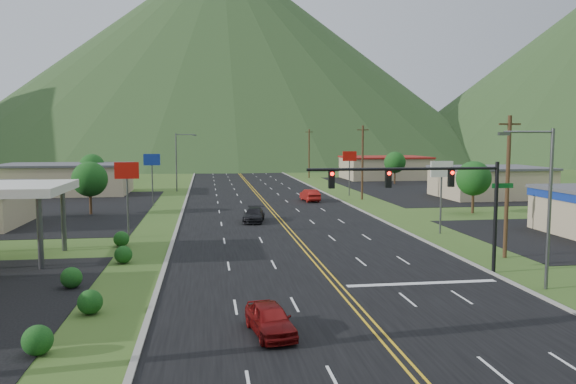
{
  "coord_description": "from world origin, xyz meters",
  "views": [
    {
      "loc": [
        -7.32,
        -18.49,
        8.58
      ],
      "look_at": [
        -1.47,
        21.89,
        4.5
      ],
      "focal_mm": 35.0,
      "sensor_mm": 36.0,
      "label": 1
    }
  ],
  "objects": [
    {
      "name": "tree_west_a",
      "position": [
        -20.0,
        45.0,
        3.89
      ],
      "size": [
        3.84,
        3.84,
        5.82
      ],
      "color": "#382314",
      "rests_on": "ground"
    },
    {
      "name": "mountain_n",
      "position": [
        0.0,
        220.0,
        42.5
      ],
      "size": [
        220.0,
        220.0,
        85.0
      ],
      "primitive_type": "cone",
      "color": "#193719",
      "rests_on": "ground"
    },
    {
      "name": "utility_pole_a",
      "position": [
        13.5,
        18.0,
        5.13
      ],
      "size": [
        1.6,
        0.28,
        10.0
      ],
      "color": "#382314",
      "rests_on": "ground"
    },
    {
      "name": "pole_sign_east_b",
      "position": [
        13.0,
        60.0,
        5.05
      ],
      "size": [
        2.0,
        0.18,
        6.4
      ],
      "color": "#59595E",
      "rests_on": "ground"
    },
    {
      "name": "car_red_far",
      "position": [
        6.06,
        53.72,
        0.78
      ],
      "size": [
        2.09,
        4.88,
        1.57
      ],
      "primitive_type": "imported",
      "rotation": [
        0.0,
        0.0,
        3.23
      ],
      "color": "maroon",
      "rests_on": "ground"
    },
    {
      "name": "car_dark_mid",
      "position": [
        -2.74,
        36.91,
        0.69
      ],
      "size": [
        2.72,
        5.03,
        1.38
      ],
      "primitive_type": "imported",
      "rotation": [
        0.0,
        0.0,
        -0.17
      ],
      "color": "black",
      "rests_on": "ground"
    },
    {
      "name": "pole_sign_east_a",
      "position": [
        13.0,
        28.0,
        5.05
      ],
      "size": [
        2.0,
        0.18,
        6.4
      ],
      "color": "#59595E",
      "rests_on": "ground"
    },
    {
      "name": "building_east_far",
      "position": [
        28.0,
        90.0,
        2.26
      ],
      "size": [
        16.4,
        12.4,
        4.5
      ],
      "color": "tan",
      "rests_on": "ground"
    },
    {
      "name": "pole_sign_west_a",
      "position": [
        -14.0,
        30.0,
        5.05
      ],
      "size": [
        2.0,
        0.18,
        6.4
      ],
      "color": "#59595E",
      "rests_on": "ground"
    },
    {
      "name": "utility_pole_c",
      "position": [
        13.5,
        95.0,
        5.13
      ],
      "size": [
        1.6,
        0.28,
        10.0
      ],
      "color": "#382314",
      "rests_on": "ground"
    },
    {
      "name": "traffic_signal",
      "position": [
        6.48,
        14.0,
        5.33
      ],
      "size": [
        13.1,
        0.43,
        7.0
      ],
      "color": "black",
      "rests_on": "ground"
    },
    {
      "name": "pole_sign_west_b",
      "position": [
        -14.0,
        52.0,
        5.05
      ],
      "size": [
        2.0,
        0.18,
        6.4
      ],
      "color": "#59595E",
      "rests_on": "ground"
    },
    {
      "name": "building_east_mid",
      "position": [
        32.0,
        55.0,
        2.16
      ],
      "size": [
        14.4,
        11.4,
        4.3
      ],
      "color": "tan",
      "rests_on": "ground"
    },
    {
      "name": "utility_pole_b",
      "position": [
        13.5,
        55.0,
        5.13
      ],
      "size": [
        1.6,
        0.28,
        10.0
      ],
      "color": "#382314",
      "rests_on": "ground"
    },
    {
      "name": "building_west_far",
      "position": [
        -28.0,
        68.0,
        2.26
      ],
      "size": [
        18.4,
        11.4,
        4.5
      ],
      "color": "tan",
      "rests_on": "ground"
    },
    {
      "name": "streetlight_west",
      "position": [
        -11.68,
        70.0,
        5.18
      ],
      "size": [
        3.28,
        0.25,
        9.0
      ],
      "color": "#59595E",
      "rests_on": "ground"
    },
    {
      "name": "tree_west_b",
      "position": [
        -25.0,
        72.0,
        3.89
      ],
      "size": [
        3.84,
        3.84,
        5.82
      ],
      "color": "#382314",
      "rests_on": "ground"
    },
    {
      "name": "tree_east_b",
      "position": [
        26.0,
        78.0,
        3.89
      ],
      "size": [
        3.84,
        3.84,
        5.82
      ],
      "color": "#382314",
      "rests_on": "ground"
    },
    {
      "name": "utility_pole_d",
      "position": [
        13.5,
        135.0,
        5.13
      ],
      "size": [
        1.6,
        0.28,
        10.0
      ],
      "color": "#382314",
      "rests_on": "ground"
    },
    {
      "name": "car_red_near",
      "position": [
        -4.71,
        4.92,
        0.67
      ],
      "size": [
        2.21,
        4.16,
        1.35
      ],
      "primitive_type": "imported",
      "rotation": [
        0.0,
        0.0,
        0.16
      ],
      "color": "maroon",
      "rests_on": "ground"
    },
    {
      "name": "road",
      "position": [
        0.0,
        0.0,
        0.0
      ],
      "size": [
        20.0,
        460.0,
        0.04
      ],
      "primitive_type": "cube",
      "color": "black",
      "rests_on": "ground"
    },
    {
      "name": "streetlight_east",
      "position": [
        11.18,
        10.0,
        5.18
      ],
      "size": [
        3.28,
        0.25,
        9.0
      ],
      "color": "#59595E",
      "rests_on": "ground"
    },
    {
      "name": "ground",
      "position": [
        0.0,
        0.0,
        0.0
      ],
      "size": [
        500.0,
        500.0,
        0.0
      ],
      "primitive_type": "plane",
      "color": "#274719",
      "rests_on": "ground"
    },
    {
      "name": "tree_east_a",
      "position": [
        22.0,
        40.0,
        3.89
      ],
      "size": [
        3.84,
        3.84,
        5.82
      ],
      "color": "#382314",
      "rests_on": "ground"
    }
  ]
}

